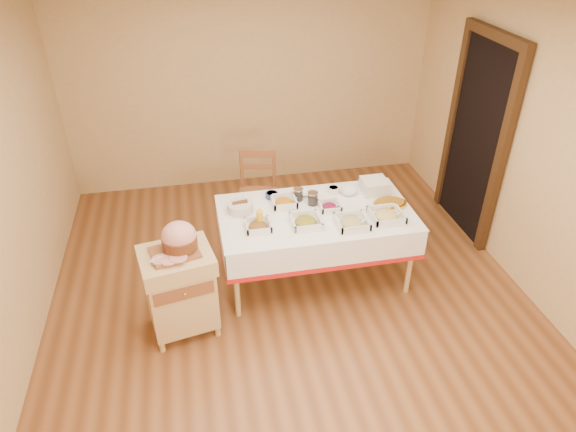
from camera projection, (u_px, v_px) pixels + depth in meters
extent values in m
plane|color=brown|center=(291.00, 299.00, 4.92)|extent=(5.00, 5.00, 0.00)
plane|color=white|center=(292.00, 13.00, 3.53)|extent=(5.00, 5.00, 0.00)
plane|color=tan|center=(250.00, 84.00, 6.29)|extent=(4.50, 0.00, 4.50)
plane|color=tan|center=(536.00, 155.00, 4.60)|extent=(0.00, 5.00, 5.00)
cube|color=black|center=(476.00, 141.00, 5.47)|extent=(0.06, 0.90, 2.10)
cube|color=#3C2513|center=(500.00, 162.00, 5.06)|extent=(0.08, 0.10, 2.10)
cube|color=#3C2513|center=(453.00, 123.00, 5.88)|extent=(0.08, 0.10, 2.10)
cube|color=#3C2513|center=(497.00, 35.00, 4.88)|extent=(0.08, 1.10, 0.10)
cube|color=tan|center=(316.00, 215.00, 4.83)|extent=(1.80, 1.00, 0.04)
cylinder|color=tan|center=(237.00, 285.00, 4.54)|extent=(0.05, 0.05, 0.71)
cylinder|color=tan|center=(227.00, 233.00, 5.24)|extent=(0.05, 0.05, 0.71)
cylinder|color=tan|center=(410.00, 262.00, 4.82)|extent=(0.05, 0.05, 0.71)
cylinder|color=tan|center=(379.00, 216.00, 5.52)|extent=(0.05, 0.05, 0.71)
cube|color=white|center=(316.00, 213.00, 4.82)|extent=(1.82, 1.02, 0.01)
cube|color=tan|center=(181.00, 295.00, 4.39)|extent=(0.62, 0.54, 0.58)
cube|color=tan|center=(176.00, 261.00, 4.19)|extent=(0.66, 0.59, 0.15)
cube|color=brown|center=(179.00, 295.00, 4.09)|extent=(0.48, 0.10, 0.12)
sphere|color=gold|center=(179.00, 296.00, 4.09)|extent=(0.03, 0.03, 0.03)
cylinder|color=tan|center=(157.00, 344.00, 4.37)|extent=(0.05, 0.05, 0.10)
cylinder|color=tan|center=(158.00, 313.00, 4.69)|extent=(0.05, 0.05, 0.10)
cylinder|color=tan|center=(214.00, 335.00, 4.45)|extent=(0.05, 0.05, 0.10)
cylinder|color=tan|center=(211.00, 305.00, 4.77)|extent=(0.05, 0.05, 0.10)
cube|color=brown|center=(258.00, 196.00, 5.65)|extent=(0.49, 0.47, 0.03)
cylinder|color=brown|center=(242.00, 223.00, 5.62)|extent=(0.04, 0.04, 0.45)
cylinder|color=brown|center=(243.00, 206.00, 5.93)|extent=(0.04, 0.04, 0.45)
cylinder|color=brown|center=(275.00, 223.00, 5.63)|extent=(0.04, 0.04, 0.45)
cylinder|color=brown|center=(275.00, 206.00, 5.93)|extent=(0.04, 0.04, 0.45)
cylinder|color=brown|center=(242.00, 170.00, 5.68)|extent=(0.04, 0.04, 0.48)
cylinder|color=brown|center=(274.00, 170.00, 5.68)|extent=(0.04, 0.04, 0.48)
cube|color=brown|center=(257.00, 154.00, 5.57)|extent=(0.38, 0.10, 0.09)
cube|color=brown|center=(175.00, 252.00, 4.15)|extent=(0.38, 0.30, 0.02)
ellipsoid|color=pink|center=(179.00, 236.00, 4.11)|extent=(0.28, 0.25, 0.24)
cylinder|color=#5F3015|center=(180.00, 242.00, 4.15)|extent=(0.29, 0.29, 0.09)
cube|color=silver|center=(169.00, 263.00, 4.00)|extent=(0.24, 0.11, 0.00)
cylinder|color=silver|center=(165.00, 255.00, 4.08)|extent=(0.27, 0.08, 0.01)
cube|color=silver|center=(258.00, 228.00, 4.57)|extent=(0.22, 0.22, 0.01)
ellipsoid|color=#A31219|center=(258.00, 226.00, 4.56)|extent=(0.17, 0.17, 0.06)
cylinder|color=silver|center=(264.00, 227.00, 4.55)|extent=(0.14, 0.01, 0.10)
cube|color=silver|center=(306.00, 224.00, 4.63)|extent=(0.26, 0.26, 0.02)
ellipsoid|color=#BA7217|center=(306.00, 222.00, 4.61)|extent=(0.20, 0.20, 0.07)
cylinder|color=silver|center=(313.00, 222.00, 4.60)|extent=(0.15, 0.01, 0.11)
cube|color=silver|center=(352.00, 225.00, 4.61)|extent=(0.28, 0.28, 0.02)
ellipsoid|color=tan|center=(352.00, 223.00, 4.59)|extent=(0.21, 0.21, 0.07)
cylinder|color=silver|center=(359.00, 223.00, 4.58)|extent=(0.16, 0.01, 0.11)
cube|color=silver|center=(386.00, 218.00, 4.71)|extent=(0.29, 0.29, 0.02)
ellipsoid|color=tan|center=(386.00, 216.00, 4.69)|extent=(0.22, 0.22, 0.08)
cylinder|color=silver|center=(394.00, 216.00, 4.68)|extent=(0.15, 0.01, 0.11)
cube|color=silver|center=(284.00, 205.00, 4.91)|extent=(0.23, 0.23, 0.02)
ellipsoid|color=#C0710E|center=(284.00, 203.00, 4.90)|extent=(0.18, 0.18, 0.06)
cylinder|color=silver|center=(290.00, 203.00, 4.88)|extent=(0.15, 0.01, 0.11)
cube|color=silver|center=(329.00, 209.00, 4.85)|extent=(0.19, 0.19, 0.01)
ellipsoid|color=maroon|center=(330.00, 207.00, 4.84)|extent=(0.15, 0.15, 0.05)
cylinder|color=silver|center=(335.00, 207.00, 4.83)|extent=(0.13, 0.01, 0.09)
cylinder|color=silver|center=(235.00, 203.00, 4.90)|extent=(0.11, 0.11, 0.05)
cylinder|color=black|center=(235.00, 202.00, 4.89)|extent=(0.09, 0.09, 0.02)
cylinder|color=navy|center=(272.00, 195.00, 5.03)|extent=(0.12, 0.12, 0.05)
cylinder|color=maroon|center=(272.00, 194.00, 5.02)|extent=(0.10, 0.10, 0.02)
cylinder|color=silver|center=(333.00, 190.00, 5.11)|extent=(0.11, 0.11, 0.06)
cylinder|color=#C0710E|center=(334.00, 188.00, 5.10)|extent=(0.09, 0.09, 0.02)
imported|color=silver|center=(305.00, 193.00, 5.08)|extent=(0.20, 0.20, 0.04)
imported|color=silver|center=(349.00, 191.00, 5.09)|extent=(0.21, 0.21, 0.05)
cylinder|color=silver|center=(298.00, 195.00, 4.97)|extent=(0.09, 0.09, 0.11)
cylinder|color=silver|center=(298.00, 189.00, 4.94)|extent=(0.10, 0.10, 0.01)
cylinder|color=black|center=(298.00, 196.00, 4.98)|extent=(0.08, 0.08, 0.08)
cylinder|color=silver|center=(313.00, 199.00, 4.90)|extent=(0.10, 0.10, 0.12)
cylinder|color=silver|center=(313.00, 193.00, 4.87)|extent=(0.10, 0.10, 0.01)
cylinder|color=black|center=(313.00, 200.00, 4.91)|extent=(0.08, 0.08, 0.09)
cylinder|color=yellow|center=(260.00, 218.00, 4.59)|extent=(0.06, 0.06, 0.15)
cone|color=yellow|center=(259.00, 209.00, 4.54)|extent=(0.04, 0.04, 0.04)
cylinder|color=beige|center=(240.00, 207.00, 4.80)|extent=(0.24, 0.24, 0.09)
cube|color=silver|center=(374.00, 191.00, 5.13)|extent=(0.25, 0.25, 0.01)
cube|color=silver|center=(374.00, 190.00, 5.12)|extent=(0.25, 0.25, 0.01)
cube|color=silver|center=(374.00, 189.00, 5.11)|extent=(0.25, 0.25, 0.01)
cube|color=silver|center=(374.00, 187.00, 5.10)|extent=(0.25, 0.25, 0.01)
cube|color=silver|center=(374.00, 186.00, 5.10)|extent=(0.25, 0.25, 0.01)
cube|color=silver|center=(374.00, 185.00, 5.09)|extent=(0.25, 0.25, 0.01)
cube|color=silver|center=(375.00, 183.00, 5.08)|extent=(0.25, 0.25, 0.01)
cube|color=silver|center=(375.00, 182.00, 5.07)|extent=(0.25, 0.25, 0.01)
cube|color=silver|center=(375.00, 181.00, 5.06)|extent=(0.25, 0.25, 0.01)
ellipsoid|color=gold|center=(390.00, 204.00, 4.91)|extent=(0.33, 0.24, 0.03)
ellipsoid|color=#965E10|center=(390.00, 203.00, 4.90)|extent=(0.28, 0.20, 0.03)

